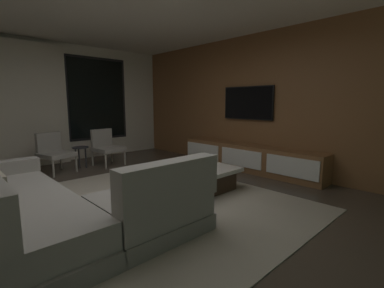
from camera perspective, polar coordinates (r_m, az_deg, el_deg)
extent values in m
plane|color=#473D33|center=(3.74, -13.06, -12.84)|extent=(9.20, 9.20, 0.00)
cube|color=silver|center=(6.90, -29.31, 7.50)|extent=(6.60, 0.12, 2.70)
cube|color=black|center=(7.28, -19.19, 8.91)|extent=(1.52, 0.02, 2.02)
cube|color=black|center=(7.27, -19.14, 8.91)|extent=(1.40, 0.03, 1.90)
cube|color=beige|center=(6.61, -33.52, 6.74)|extent=(2.10, 0.12, 2.60)
cube|color=brown|center=(5.67, 14.34, 8.32)|extent=(0.12, 7.80, 2.70)
cube|color=#ADA391|center=(3.84, -7.68, -12.03)|extent=(3.20, 3.80, 0.01)
cube|color=gray|center=(3.37, -31.58, -14.73)|extent=(0.90, 2.50, 0.18)
cube|color=#9E9991|center=(3.30, -31.87, -11.36)|extent=(0.86, 2.42, 0.24)
cube|color=#9E9991|center=(4.35, -35.26, -4.19)|extent=(0.90, 0.20, 0.18)
cube|color=gray|center=(3.03, -8.84, -16.16)|extent=(1.10, 0.90, 0.18)
cube|color=#9E9991|center=(2.95, -8.94, -12.45)|extent=(1.07, 0.86, 0.24)
cube|color=#9E9991|center=(2.58, -4.62, -7.96)|extent=(1.10, 0.20, 0.40)
cube|color=#3A281B|center=(4.31, -0.11, -7.59)|extent=(1.00, 1.00, 0.30)
cube|color=white|center=(4.27, -0.11, -5.27)|extent=(1.16, 1.16, 0.06)
cube|color=#CB8C47|center=(4.25, -2.36, -4.75)|extent=(0.28, 0.14, 0.02)
cube|color=#C8C486|center=(4.21, -2.45, -4.52)|extent=(0.24, 0.22, 0.03)
cube|color=#CBAF9C|center=(4.23, -2.23, -4.04)|extent=(0.24, 0.18, 0.03)
cube|color=#435A49|center=(4.21, -2.53, -3.70)|extent=(0.24, 0.22, 0.02)
cylinder|color=#B2ADA0|center=(6.15, -13.88, -2.63)|extent=(0.04, 0.04, 0.36)
cylinder|color=#B2ADA0|center=(5.88, -17.61, -3.30)|extent=(0.04, 0.04, 0.36)
cylinder|color=#B2ADA0|center=(6.55, -16.52, -2.06)|extent=(0.04, 0.04, 0.36)
cylinder|color=#B2ADA0|center=(6.30, -20.12, -2.65)|extent=(0.04, 0.04, 0.36)
cube|color=#9E9991|center=(6.19, -17.11, -1.01)|extent=(0.61, 0.62, 0.08)
cube|color=#9E9991|center=(6.35, -18.41, 1.27)|extent=(0.49, 0.14, 0.38)
cylinder|color=#B2ADA0|center=(5.84, -23.05, -3.68)|extent=(0.04, 0.04, 0.36)
cylinder|color=#B2ADA0|center=(5.58, -27.05, -4.48)|extent=(0.04, 0.04, 0.36)
cylinder|color=#B2ADA0|center=(6.25, -25.76, -3.08)|extent=(0.04, 0.04, 0.36)
cylinder|color=#B2ADA0|center=(6.00, -29.58, -3.79)|extent=(0.04, 0.04, 0.36)
cube|color=#9E9991|center=(5.88, -26.48, -2.03)|extent=(0.67, 0.68, 0.08)
cube|color=#9E9991|center=(6.05, -27.85, 0.36)|extent=(0.49, 0.21, 0.38)
cylinder|color=#333338|center=(6.04, -23.11, -2.81)|extent=(0.03, 0.03, 0.46)
cylinder|color=#333338|center=(6.11, -21.35, -2.58)|extent=(0.03, 0.03, 0.46)
cylinder|color=#333338|center=(6.16, -22.57, -2.55)|extent=(0.03, 0.03, 0.46)
cylinder|color=#333338|center=(6.04, -22.34, -0.66)|extent=(0.32, 0.32, 0.02)
cube|color=brown|center=(5.60, 11.53, -2.82)|extent=(0.44, 3.10, 0.52)
cube|color=white|center=(4.88, 20.08, -4.55)|extent=(0.02, 0.93, 0.33)
cube|color=white|center=(5.41, 10.13, -2.90)|extent=(0.02, 0.93, 0.33)
cube|color=white|center=(6.07, 2.16, -1.51)|extent=(0.02, 0.93, 0.33)
cube|color=#352214|center=(5.17, 19.00, -5.67)|extent=(0.33, 0.68, 0.19)
cube|color=#6C9B58|center=(5.06, 21.62, -6.18)|extent=(0.03, 0.04, 0.18)
cube|color=#C981D7|center=(5.09, 20.86, -6.11)|extent=(0.03, 0.04, 0.17)
cube|color=#6B9D99|center=(5.12, 20.11, -5.89)|extent=(0.03, 0.04, 0.19)
cube|color=#CE97B1|center=(5.16, 19.37, -5.83)|extent=(0.03, 0.04, 0.17)
cube|color=gray|center=(5.19, 18.63, -5.77)|extent=(0.03, 0.04, 0.16)
cube|color=#5199D3|center=(5.22, 17.91, -5.71)|extent=(0.03, 0.04, 0.15)
cube|color=#D36EC7|center=(5.26, 17.19, -5.54)|extent=(0.03, 0.04, 0.16)
cube|color=tan|center=(5.29, 16.49, -5.39)|extent=(0.03, 0.04, 0.16)
cube|color=black|center=(5.72, 11.63, 8.41)|extent=(0.04, 1.16, 0.67)
cube|color=black|center=(5.72, 11.60, 8.41)|extent=(0.05, 1.12, 0.63)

